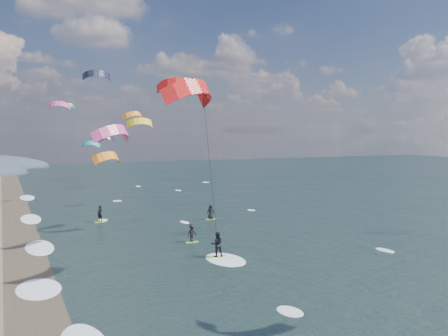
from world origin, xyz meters
name	(u,v)px	position (x,y,z in m)	size (l,w,h in m)	color
wet_sand_strip	(37,319)	(-12.00, 10.00, 0.00)	(3.00, 240.00, 0.00)	#382D23
kitesurfer_near_b	(209,145)	(-1.54, 13.07, 8.40)	(7.22, 9.21, 12.92)	#94CD24
far_kitesurfers	(175,221)	(1.34, 28.54, 0.79)	(11.94, 13.20, 1.71)	#94CD24
bg_kite_field	(105,115)	(-0.25, 53.46, 11.41)	(14.85, 73.87, 10.58)	orange
shoreline_surf	(53,288)	(-10.80, 14.75, 0.00)	(2.40, 79.40, 0.11)	white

